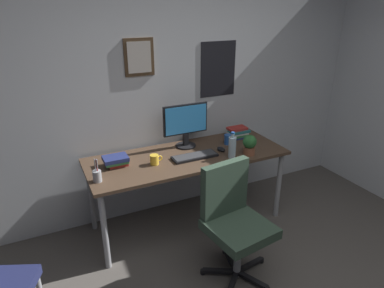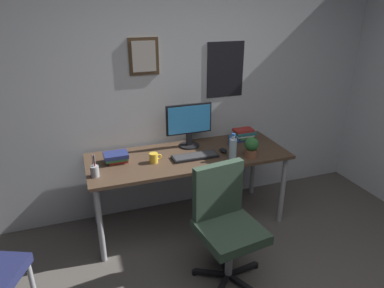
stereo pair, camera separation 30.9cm
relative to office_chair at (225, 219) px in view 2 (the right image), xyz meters
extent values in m
cube|color=silver|center=(0.06, 1.22, 0.77)|extent=(4.40, 0.08, 2.60)
cube|color=#4C3823|center=(-0.34, 1.17, 1.10)|extent=(0.28, 0.02, 0.34)
cube|color=beige|center=(-0.34, 1.16, 1.10)|extent=(0.22, 0.00, 0.28)
cube|color=black|center=(0.50, 1.17, 0.92)|extent=(0.40, 0.01, 0.56)
cube|color=#4C3828|center=(-0.04, 0.78, 0.21)|extent=(1.89, 0.72, 0.03)
cylinder|color=#9EA0A5|center=(-0.92, 0.48, -0.17)|extent=(0.05, 0.05, 0.72)
cylinder|color=#9EA0A5|center=(0.85, 0.48, -0.17)|extent=(0.05, 0.05, 0.72)
cylinder|color=#9EA0A5|center=(-0.92, 1.08, -0.17)|extent=(0.05, 0.05, 0.72)
cylinder|color=#9EA0A5|center=(0.85, 1.08, -0.17)|extent=(0.05, 0.05, 0.72)
cube|color=#334738|center=(0.01, -0.08, -0.07)|extent=(0.52, 0.52, 0.08)
cube|color=#334738|center=(-0.02, 0.12, 0.20)|extent=(0.43, 0.12, 0.45)
cylinder|color=#9EA0A5|center=(0.01, -0.08, -0.32)|extent=(0.07, 0.07, 0.42)
cube|color=black|center=(0.15, -0.06, -0.49)|extent=(0.28, 0.08, 0.03)
cylinder|color=black|center=(0.29, -0.04, -0.51)|extent=(0.04, 0.04, 0.04)
cube|color=black|center=(0.04, 0.06, -0.49)|extent=(0.09, 0.28, 0.03)
cylinder|color=black|center=(0.06, 0.20, -0.51)|extent=(0.04, 0.04, 0.04)
cube|color=black|center=(-0.11, -0.01, -0.49)|extent=(0.27, 0.17, 0.03)
cylinder|color=black|center=(-0.24, 0.06, -0.51)|extent=(0.04, 0.04, 0.04)
cube|color=black|center=(-0.09, -0.17, -0.49)|extent=(0.23, 0.22, 0.03)
cube|color=black|center=(0.07, -0.20, -0.49)|extent=(0.16, 0.27, 0.03)
cylinder|color=#9EA0A5|center=(-1.44, 0.14, -0.33)|extent=(0.05, 0.05, 0.41)
cylinder|color=black|center=(0.04, 0.98, 0.23)|extent=(0.20, 0.20, 0.01)
cube|color=black|center=(0.04, 0.98, 0.30)|extent=(0.05, 0.04, 0.12)
cube|color=black|center=(0.04, 0.98, 0.51)|extent=(0.46, 0.02, 0.30)
cube|color=#338CD8|center=(0.04, 0.96, 0.51)|extent=(0.43, 0.00, 0.27)
cube|color=black|center=(0.00, 0.70, 0.23)|extent=(0.43, 0.15, 0.02)
cube|color=#38383A|center=(0.00, 0.70, 0.25)|extent=(0.41, 0.13, 0.00)
ellipsoid|color=black|center=(0.30, 0.73, 0.24)|extent=(0.06, 0.11, 0.04)
cylinder|color=silver|center=(0.31, 0.55, 0.32)|extent=(0.07, 0.07, 0.20)
cylinder|color=silver|center=(0.31, 0.55, 0.44)|extent=(0.03, 0.03, 0.04)
cylinder|color=#2659B2|center=(0.31, 0.55, 0.47)|extent=(0.03, 0.03, 0.01)
cylinder|color=yellow|center=(-0.39, 0.72, 0.27)|extent=(0.08, 0.08, 0.09)
torus|color=yellow|center=(-0.34, 0.72, 0.27)|extent=(0.05, 0.01, 0.05)
cylinder|color=#2659B2|center=(0.45, 0.85, 0.27)|extent=(0.08, 0.08, 0.10)
torus|color=#2659B2|center=(0.50, 0.85, 0.28)|extent=(0.05, 0.01, 0.05)
cylinder|color=brown|center=(0.50, 0.54, 0.26)|extent=(0.11, 0.11, 0.07)
sphere|color=#2D6B33|center=(0.50, 0.54, 0.35)|extent=(0.13, 0.13, 0.13)
ellipsoid|color=#287A38|center=(0.47, 0.57, 0.37)|extent=(0.07, 0.08, 0.02)
ellipsoid|color=#287A38|center=(0.53, 0.56, 0.36)|extent=(0.07, 0.08, 0.02)
ellipsoid|color=#287A38|center=(0.47, 0.51, 0.36)|extent=(0.08, 0.07, 0.02)
cylinder|color=#9EA0A5|center=(-0.91, 0.62, 0.27)|extent=(0.07, 0.07, 0.09)
cylinder|color=#263FBF|center=(-0.90, 0.63, 0.35)|extent=(0.01, 0.01, 0.13)
cylinder|color=red|center=(-0.90, 0.62, 0.35)|extent=(0.01, 0.01, 0.13)
cylinder|color=black|center=(-0.90, 0.62, 0.35)|extent=(0.01, 0.01, 0.13)
cylinder|color=#9EA0A5|center=(-0.90, 0.62, 0.35)|extent=(0.01, 0.03, 0.14)
cylinder|color=#9EA0A5|center=(-0.91, 0.62, 0.35)|extent=(0.01, 0.02, 0.14)
cube|color=#B22D28|center=(-0.69, 0.85, 0.24)|extent=(0.17, 0.14, 0.03)
cube|color=#33723F|center=(-0.70, 0.83, 0.27)|extent=(0.20, 0.14, 0.02)
cube|color=navy|center=(-0.70, 0.84, 0.30)|extent=(0.21, 0.16, 0.03)
cube|color=navy|center=(0.62, 0.97, 0.23)|extent=(0.20, 0.16, 0.02)
cube|color=#33723F|center=(0.64, 0.96, 0.25)|extent=(0.15, 0.15, 0.02)
cube|color=silver|center=(0.63, 0.95, 0.28)|extent=(0.20, 0.12, 0.02)
cube|color=#26727A|center=(0.65, 0.95, 0.30)|extent=(0.22, 0.12, 0.02)
cube|color=#B22D28|center=(0.64, 0.97, 0.32)|extent=(0.20, 0.12, 0.03)
camera|label=1|loc=(-1.27, -1.90, 1.56)|focal=32.03mm
camera|label=2|loc=(-0.99, -2.02, 1.56)|focal=32.03mm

